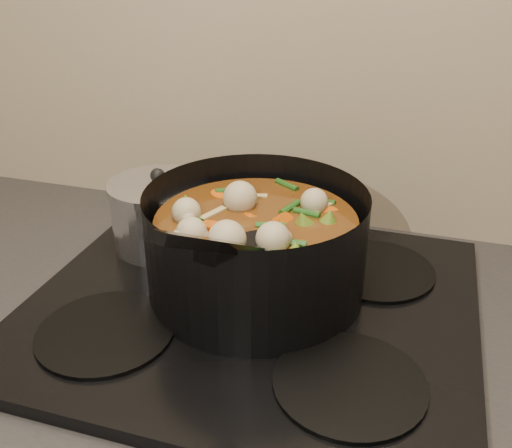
% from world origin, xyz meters
% --- Properties ---
extents(stovetop, '(0.62, 0.54, 0.03)m').
position_xyz_m(stovetop, '(0.00, 1.93, 0.92)').
color(stovetop, black).
rests_on(stovetop, counter).
extents(stockpot, '(0.41, 0.48, 0.23)m').
position_xyz_m(stockpot, '(-0.00, 1.96, 1.00)').
color(stockpot, black).
rests_on(stockpot, stovetop).
extents(saucepan, '(0.17, 0.17, 0.14)m').
position_xyz_m(saucepan, '(-0.19, 2.04, 0.99)').
color(saucepan, silver).
rests_on(saucepan, stovetop).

